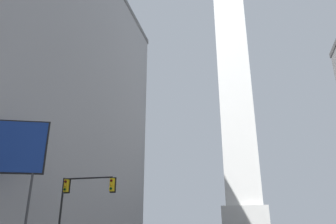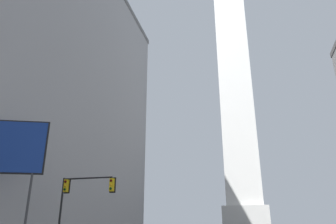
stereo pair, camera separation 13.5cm
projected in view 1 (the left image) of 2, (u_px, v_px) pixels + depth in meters
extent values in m
cube|color=silver|center=(234.00, 75.00, 67.54)|extent=(6.25, 6.25, 52.70)
cylinder|color=black|center=(60.00, 215.00, 28.49)|extent=(0.18, 0.18, 6.50)
cube|color=yellow|center=(66.00, 186.00, 29.33)|extent=(0.36, 0.36, 1.10)
cube|color=black|center=(68.00, 186.00, 29.49)|extent=(0.58, 0.07, 1.32)
sphere|color=#410907|center=(66.00, 182.00, 29.28)|extent=(0.22, 0.22, 0.22)
sphere|color=yellow|center=(65.00, 185.00, 29.16)|extent=(0.22, 0.22, 0.22)
sphere|color=#073410|center=(65.00, 189.00, 29.04)|extent=(0.22, 0.22, 0.22)
cylinder|color=black|center=(88.00, 178.00, 29.09)|extent=(4.69, 0.14, 0.14)
sphere|color=black|center=(64.00, 179.00, 29.60)|extent=(0.18, 0.18, 0.18)
cube|color=yellow|center=(112.00, 185.00, 28.33)|extent=(0.36, 0.36, 1.10)
cube|color=black|center=(113.00, 185.00, 28.49)|extent=(0.58, 0.07, 1.32)
sphere|color=#410907|center=(111.00, 181.00, 28.28)|extent=(0.22, 0.22, 0.22)
sphere|color=yellow|center=(111.00, 185.00, 28.16)|extent=(0.22, 0.22, 0.22)
sphere|color=#073410|center=(111.00, 189.00, 28.04)|extent=(0.22, 0.22, 0.22)
cylinder|color=#3F3F42|center=(27.00, 215.00, 23.65)|extent=(0.18, 0.18, 6.04)
cube|color=navy|center=(15.00, 147.00, 25.22)|extent=(4.31, 1.89, 3.99)
cube|color=black|center=(15.00, 147.00, 25.22)|extent=(4.49, 1.87, 4.23)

